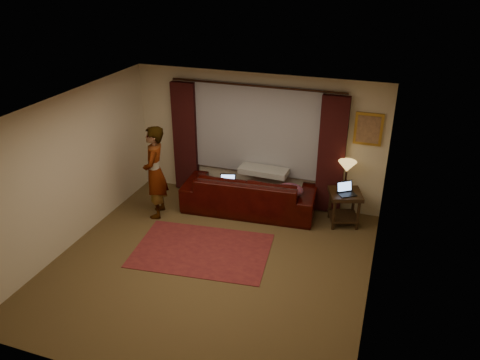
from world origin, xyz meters
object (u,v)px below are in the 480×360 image
end_table (344,208)px  tiffany_lamp (346,175)px  laptop_sofa (228,182)px  sofa (249,186)px  laptop_table (348,189)px  person (155,172)px

end_table → tiffany_lamp: 0.62m
laptop_sofa → sofa: bearing=7.7°
end_table → tiffany_lamp: bearing=102.5°
laptop_sofa → tiffany_lamp: size_ratio=0.62×
tiffany_lamp → laptop_table: size_ratio=1.63×
sofa → laptop_table: (1.86, -0.01, 0.25)m
end_table → laptop_table: 0.45m
sofa → laptop_sofa: bearing=19.0°
sofa → tiffany_lamp: tiffany_lamp is taller
sofa → tiffany_lamp: 1.85m
tiffany_lamp → end_table: bearing=-77.5°
laptop_table → sofa: bearing=144.6°
end_table → person: size_ratio=0.36×
laptop_table → person: size_ratio=0.18×
tiffany_lamp → laptop_table: bearing=-74.5°
laptop_sofa → end_table: 2.24m
laptop_table → person: 3.56m
tiffany_lamp → sofa: bearing=-172.0°
person → laptop_sofa: bearing=98.9°
sofa → laptop_table: 1.87m
end_table → tiffany_lamp: tiffany_lamp is taller
laptop_sofa → person: size_ratio=0.18×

